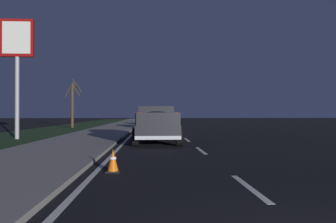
# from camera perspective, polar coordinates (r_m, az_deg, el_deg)

# --- Properties ---
(ground) EXTENTS (144.00, 144.00, 0.00)m
(ground) POSITION_cam_1_polar(r_m,az_deg,el_deg) (29.86, 0.93, -3.21)
(ground) COLOR black
(sidewalk_shoulder) EXTENTS (108.00, 4.00, 0.12)m
(sidewalk_shoulder) POSITION_cam_1_polar(r_m,az_deg,el_deg) (30.02, -10.01, -3.07)
(sidewalk_shoulder) COLOR gray
(sidewalk_shoulder) RESTS_ON ground
(grass_verge) EXTENTS (108.00, 6.00, 0.01)m
(grass_verge) POSITION_cam_1_polar(r_m,az_deg,el_deg) (31.05, -19.22, -3.07)
(grass_verge) COLOR #1E3819
(grass_verge) RESTS_ON ground
(lane_markings) EXTENTS (108.00, 3.54, 0.01)m
(lane_markings) POSITION_cam_1_polar(r_m,az_deg,el_deg) (31.88, -3.83, -3.02)
(lane_markings) COLOR silver
(lane_markings) RESTS_ON ground
(pickup_truck) EXTENTS (5.45, 2.33, 1.87)m
(pickup_truck) POSITION_cam_1_polar(r_m,az_deg,el_deg) (16.39, -2.11, -2.15)
(pickup_truck) COLOR #232328
(pickup_truck) RESTS_ON ground
(sedan_silver) EXTENTS (4.41, 2.03, 1.54)m
(sedan_silver) POSITION_cam_1_polar(r_m,az_deg,el_deg) (30.59, -2.53, -1.67)
(sedan_silver) COLOR #B2B5BA
(sedan_silver) RESTS_ON ground
(sedan_green) EXTENTS (4.40, 2.03, 1.54)m
(sedan_green) POSITION_cam_1_polar(r_m,az_deg,el_deg) (39.08, -2.43, -1.37)
(sedan_green) COLOR #14592D
(sedan_green) RESTS_ON ground
(gas_price_sign) EXTENTS (0.27, 1.90, 7.01)m
(gas_price_sign) POSITION_cam_1_polar(r_m,az_deg,el_deg) (20.88, -25.41, 10.10)
(gas_price_sign) COLOR #99999E
(gas_price_sign) RESTS_ON ground
(bare_tree_far) EXTENTS (0.58, 1.90, 5.10)m
(bare_tree_far) POSITION_cam_1_polar(r_m,az_deg,el_deg) (34.64, -16.73, 1.39)
(bare_tree_far) COLOR #423323
(bare_tree_far) RESTS_ON ground
(traffic_cone_near) EXTENTS (0.36, 0.36, 0.58)m
(traffic_cone_near) POSITION_cam_1_polar(r_m,az_deg,el_deg) (8.34, -9.83, -8.72)
(traffic_cone_near) COLOR black
(traffic_cone_near) RESTS_ON ground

